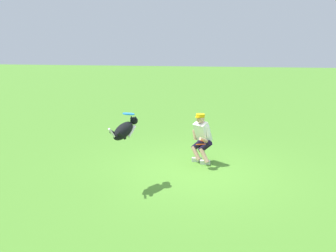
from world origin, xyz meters
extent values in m
plane|color=#4F8A2D|center=(0.00, 0.00, 0.00)|extent=(60.00, 60.00, 0.00)
cube|color=silver|center=(0.00, -0.74, 0.05)|extent=(0.26, 0.10, 0.10)
cylinder|color=tan|center=(0.03, -0.70, 0.24)|extent=(0.31, 0.28, 0.37)
cylinder|color=black|center=(-0.03, -0.74, 0.47)|extent=(0.41, 0.37, 0.37)
cube|color=silver|center=(-0.22, -0.57, 0.05)|extent=(0.26, 0.10, 0.10)
cylinder|color=tan|center=(-0.19, -0.53, 0.24)|extent=(0.31, 0.28, 0.37)
cylinder|color=black|center=(-0.21, -0.59, 0.47)|extent=(0.41, 0.37, 0.37)
cube|color=white|center=(-0.14, -0.69, 0.81)|extent=(0.52, 0.53, 0.58)
cylinder|color=white|center=(0.03, -0.80, 0.87)|extent=(0.16, 0.16, 0.29)
cylinder|color=white|center=(-0.28, -0.54, 0.87)|extent=(0.16, 0.16, 0.29)
cylinder|color=tan|center=(-0.17, -0.38, 0.69)|extent=(0.24, 0.27, 0.19)
cylinder|color=tan|center=(0.07, -0.78, 0.71)|extent=(0.16, 0.15, 0.27)
sphere|color=tan|center=(-0.08, -0.61, 1.17)|extent=(0.21, 0.21, 0.21)
cylinder|color=gold|center=(-0.08, -0.61, 1.26)|extent=(0.22, 0.22, 0.07)
cylinder|color=gold|center=(-0.01, -0.53, 1.23)|extent=(0.12, 0.12, 0.02)
ellipsoid|color=black|center=(1.46, 1.15, 1.26)|extent=(0.50, 0.74, 0.45)
ellipsoid|color=white|center=(1.40, 0.99, 1.24)|extent=(0.14, 0.19, 0.17)
sphere|color=black|center=(1.31, 0.76, 1.40)|extent=(0.17, 0.17, 0.17)
cone|color=black|center=(1.28, 0.68, 1.38)|extent=(0.12, 0.12, 0.09)
cone|color=black|center=(1.26, 0.80, 1.47)|extent=(0.06, 0.06, 0.07)
cone|color=black|center=(1.37, 0.76, 1.47)|extent=(0.06, 0.06, 0.07)
cylinder|color=white|center=(1.31, 1.01, 1.22)|extent=(0.17, 0.30, 0.23)
cylinder|color=white|center=(1.47, 0.95, 1.22)|extent=(0.17, 0.30, 0.23)
cylinder|color=black|center=(1.45, 1.36, 1.22)|extent=(0.17, 0.30, 0.23)
cylinder|color=black|center=(1.60, 1.30, 1.22)|extent=(0.17, 0.30, 0.23)
cylinder|color=white|center=(1.60, 1.53, 1.31)|extent=(0.11, 0.20, 0.23)
cylinder|color=#1F80DA|center=(1.39, 0.91, 1.58)|extent=(0.31, 0.30, 0.06)
cylinder|color=#F04812|center=(-0.11, -0.27, 0.61)|extent=(0.31, 0.30, 0.12)
camera|label=1|loc=(-0.44, 8.64, 3.24)|focal=40.55mm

